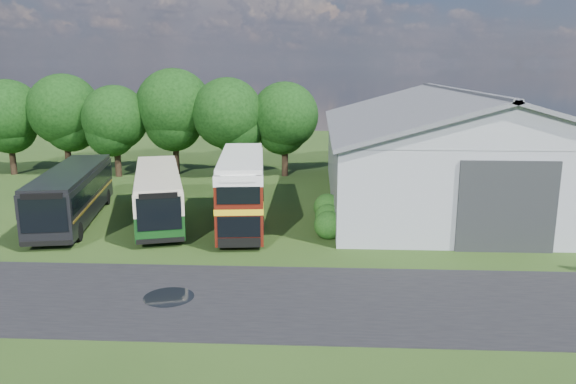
# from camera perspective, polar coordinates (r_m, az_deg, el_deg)

# --- Properties ---
(ground) EXTENTS (120.00, 120.00, 0.00)m
(ground) POSITION_cam_1_polar(r_m,az_deg,el_deg) (27.75, -7.41, -8.18)
(ground) COLOR #1E3511
(ground) RESTS_ON ground
(asphalt_road) EXTENTS (60.00, 8.00, 0.02)m
(asphalt_road) POSITION_cam_1_polar(r_m,az_deg,el_deg) (24.62, -1.66, -10.88)
(asphalt_road) COLOR black
(asphalt_road) RESTS_ON ground
(puddle) EXTENTS (2.20, 2.20, 0.01)m
(puddle) POSITION_cam_1_polar(r_m,az_deg,el_deg) (25.36, -12.02, -10.44)
(puddle) COLOR black
(puddle) RESTS_ON ground
(storage_shed) EXTENTS (18.80, 24.80, 8.15)m
(storage_shed) POSITION_cam_1_polar(r_m,az_deg,el_deg) (43.06, 16.60, 4.66)
(storage_shed) COLOR gray
(storage_shed) RESTS_ON ground
(tree_far_left) EXTENTS (6.12, 6.12, 8.64)m
(tree_far_left) POSITION_cam_1_polar(r_m,az_deg,el_deg) (56.93, -26.59, 7.13)
(tree_far_left) COLOR black
(tree_far_left) RESTS_ON ground
(tree_left_a) EXTENTS (6.46, 6.46, 9.12)m
(tree_left_a) POSITION_cam_1_polar(r_m,az_deg,el_deg) (55.09, -21.79, 7.75)
(tree_left_a) COLOR black
(tree_left_a) RESTS_ON ground
(tree_left_b) EXTENTS (5.78, 5.78, 8.16)m
(tree_left_b) POSITION_cam_1_polar(r_m,az_deg,el_deg) (52.32, -17.17, 7.18)
(tree_left_b) COLOR black
(tree_left_b) RESTS_ON ground
(tree_mid) EXTENTS (6.80, 6.80, 9.60)m
(tree_mid) POSITION_cam_1_polar(r_m,az_deg,el_deg) (52.01, -11.51, 8.49)
(tree_mid) COLOR black
(tree_mid) RESTS_ON ground
(tree_right_a) EXTENTS (6.26, 6.26, 8.83)m
(tree_right_a) POSITION_cam_1_polar(r_m,az_deg,el_deg) (50.06, -6.16, 7.94)
(tree_right_a) COLOR black
(tree_right_a) RESTS_ON ground
(tree_right_b) EXTENTS (5.98, 5.98, 8.45)m
(tree_right_b) POSITION_cam_1_polar(r_m,az_deg,el_deg) (50.34, -0.33, 7.76)
(tree_right_b) COLOR black
(tree_right_b) RESTS_ON ground
(shrub_front) EXTENTS (1.70, 1.70, 1.70)m
(shrub_front) POSITION_cam_1_polar(r_m,az_deg,el_deg) (33.00, 4.11, -4.65)
(shrub_front) COLOR #194714
(shrub_front) RESTS_ON ground
(shrub_mid) EXTENTS (1.60, 1.60, 1.60)m
(shrub_mid) POSITION_cam_1_polar(r_m,az_deg,el_deg) (34.91, 4.05, -3.67)
(shrub_mid) COLOR #194714
(shrub_mid) RESTS_ON ground
(shrub_back) EXTENTS (1.80, 1.80, 1.80)m
(shrub_back) POSITION_cam_1_polar(r_m,az_deg,el_deg) (36.83, 3.99, -2.78)
(shrub_back) COLOR #194714
(shrub_back) RESTS_ON ground
(bus_green_single) EXTENTS (6.00, 12.25, 3.30)m
(bus_green_single) POSITION_cam_1_polar(r_m,az_deg,el_deg) (37.01, -13.04, -0.21)
(bus_green_single) COLOR black
(bus_green_single) RESTS_ON ground
(bus_maroon_double) EXTENTS (3.69, 10.69, 4.50)m
(bus_maroon_double) POSITION_cam_1_polar(r_m,az_deg,el_deg) (34.86, -4.71, 0.12)
(bus_maroon_double) COLOR black
(bus_maroon_double) RESTS_ON ground
(bus_dark_single) EXTENTS (4.99, 12.65, 3.40)m
(bus_dark_single) POSITION_cam_1_polar(r_m,az_deg,el_deg) (38.37, -21.06, -0.20)
(bus_dark_single) COLOR black
(bus_dark_single) RESTS_ON ground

